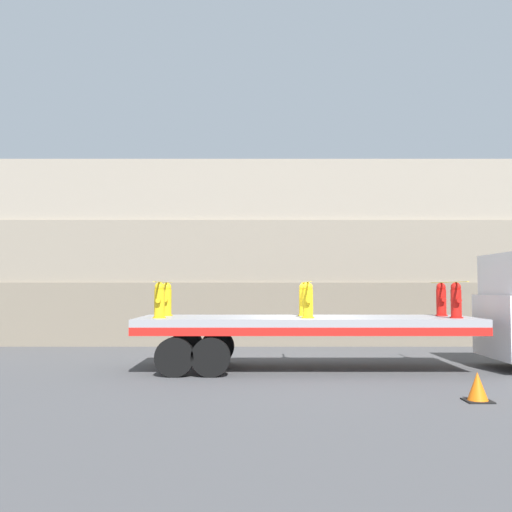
% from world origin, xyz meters
% --- Properties ---
extents(ground_plane, '(120.00, 120.00, 0.00)m').
position_xyz_m(ground_plane, '(0.00, 0.00, 0.00)').
color(ground_plane, '#474749').
extents(rock_cliff, '(60.00, 3.30, 6.87)m').
position_xyz_m(rock_cliff, '(0.00, 7.37, 3.43)').
color(rock_cliff, '#706656').
rests_on(rock_cliff, ground_plane).
extents(flatbed_trailer, '(8.59, 2.68, 1.35)m').
position_xyz_m(flatbed_trailer, '(-0.53, 0.00, 1.10)').
color(flatbed_trailer, gray).
rests_on(flatbed_trailer, ground_plane).
extents(fire_hydrant_yellow_near_0, '(0.32, 0.49, 0.89)m').
position_xyz_m(fire_hydrant_yellow_near_0, '(-3.69, -0.57, 1.78)').
color(fire_hydrant_yellow_near_0, gold).
rests_on(fire_hydrant_yellow_near_0, flatbed_trailer).
extents(fire_hydrant_yellow_far_0, '(0.32, 0.49, 0.89)m').
position_xyz_m(fire_hydrant_yellow_far_0, '(-3.69, 0.57, 1.78)').
color(fire_hydrant_yellow_far_0, gold).
rests_on(fire_hydrant_yellow_far_0, flatbed_trailer).
extents(fire_hydrant_yellow_near_1, '(0.32, 0.49, 0.89)m').
position_xyz_m(fire_hydrant_yellow_near_1, '(0.00, -0.57, 1.78)').
color(fire_hydrant_yellow_near_1, gold).
rests_on(fire_hydrant_yellow_near_1, flatbed_trailer).
extents(fire_hydrant_yellow_far_1, '(0.32, 0.49, 0.89)m').
position_xyz_m(fire_hydrant_yellow_far_1, '(0.00, 0.57, 1.78)').
color(fire_hydrant_yellow_far_1, gold).
rests_on(fire_hydrant_yellow_far_1, flatbed_trailer).
extents(fire_hydrant_red_near_2, '(0.32, 0.49, 0.89)m').
position_xyz_m(fire_hydrant_red_near_2, '(3.69, -0.57, 1.78)').
color(fire_hydrant_red_near_2, red).
rests_on(fire_hydrant_red_near_2, flatbed_trailer).
extents(fire_hydrant_red_far_2, '(0.32, 0.49, 0.89)m').
position_xyz_m(fire_hydrant_red_far_2, '(3.69, 0.57, 1.78)').
color(fire_hydrant_red_far_2, red).
rests_on(fire_hydrant_red_far_2, flatbed_trailer).
extents(cargo_strap_rear, '(0.05, 2.78, 0.01)m').
position_xyz_m(cargo_strap_rear, '(-3.69, 0.00, 2.25)').
color(cargo_strap_rear, yellow).
rests_on(cargo_strap_rear, fire_hydrant_yellow_near_0).
extents(cargo_strap_middle, '(0.05, 2.78, 0.01)m').
position_xyz_m(cargo_strap_middle, '(0.00, 0.00, 2.25)').
color(cargo_strap_middle, yellow).
rests_on(cargo_strap_middle, fire_hydrant_yellow_near_1).
extents(cargo_strap_front, '(0.05, 2.78, 0.01)m').
position_xyz_m(cargo_strap_front, '(3.69, 0.00, 2.25)').
color(cargo_strap_front, yellow).
rests_on(cargo_strap_front, fire_hydrant_red_near_2).
extents(traffic_cone, '(0.49, 0.49, 0.54)m').
position_xyz_m(traffic_cone, '(2.82, -4.11, 0.26)').
color(traffic_cone, black).
rests_on(traffic_cone, ground_plane).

